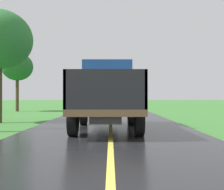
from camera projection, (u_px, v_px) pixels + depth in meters
The scene contains 2 objects.
banana_truck_near at pixel (107, 93), 11.20m from camera, with size 2.38×5.82×2.80m.
roadside_tree_mid_right at pixel (17, 67), 24.38m from camera, with size 2.77×2.77×5.26m.
Camera 1 is at (-0.00, -1.83, 1.34)m, focal length 43.64 mm.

